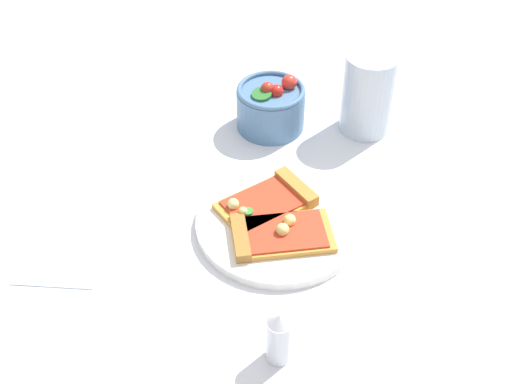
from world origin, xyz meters
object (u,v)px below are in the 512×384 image
at_px(pizza_slice_near, 270,201).
at_px(paper_napkin, 62,255).
at_px(plate, 278,224).
at_px(pizza_slice_far, 276,234).
at_px(soda_glass, 368,96).
at_px(pepper_shaker, 279,337).
at_px(salad_bowl, 271,106).

distance_m(pizza_slice_near, paper_napkin, 0.29).
distance_m(plate, pizza_slice_far, 0.04).
bearing_deg(soda_glass, plate, -18.38).
relative_size(pizza_slice_near, pizza_slice_far, 0.96).
height_order(paper_napkin, pepper_shaker, pepper_shaker).
bearing_deg(paper_napkin, pizza_slice_far, 108.38).
bearing_deg(soda_glass, pepper_shaker, -4.98).
height_order(plate, salad_bowl, salad_bowl).
bearing_deg(plate, salad_bowl, -164.34).
height_order(pizza_slice_far, paper_napkin, pizza_slice_far).
height_order(plate, pizza_slice_far, pizza_slice_far).
relative_size(pizza_slice_near, soda_glass, 1.10).
distance_m(pizza_slice_near, pizza_slice_far, 0.07).
bearing_deg(soda_glass, pizza_slice_far, -15.75).
xyz_separation_m(plate, pepper_shaker, (0.21, 0.05, 0.03)).
distance_m(paper_napkin, pepper_shaker, 0.33).
xyz_separation_m(paper_napkin, pepper_shaker, (0.08, 0.32, 0.04)).
xyz_separation_m(pizza_slice_near, soda_glass, (-0.23, 0.11, 0.04)).
bearing_deg(plate, pepper_shaker, 12.45).
bearing_deg(pizza_slice_far, pizza_slice_near, -159.83).
relative_size(plate, soda_glass, 1.70).
height_order(salad_bowl, soda_glass, soda_glass).
bearing_deg(pepper_shaker, paper_napkin, -104.91).
bearing_deg(salad_bowl, pizza_slice_near, 12.69).
height_order(pizza_slice_far, soda_glass, soda_glass).
relative_size(plate, pizza_slice_near, 1.55).
distance_m(soda_glass, pepper_shaker, 0.47).
relative_size(pizza_slice_near, paper_napkin, 1.36).
bearing_deg(pizza_slice_near, salad_bowl, -167.31).
distance_m(salad_bowl, soda_glass, 0.16).
height_order(pizza_slice_near, soda_glass, soda_glass).
relative_size(salad_bowl, pepper_shaker, 1.44).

